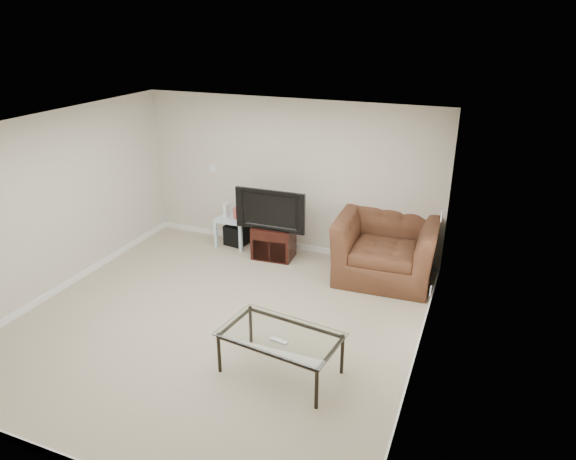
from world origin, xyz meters
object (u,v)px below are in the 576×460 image
at_px(side_table, 235,231).
at_px(television, 273,208).
at_px(tv_stand, 274,242).
at_px(coffee_table, 280,353).
at_px(subwoofer, 237,234).
at_px(recliner, 387,238).

bearing_deg(side_table, television, -17.17).
height_order(tv_stand, coffee_table, tv_stand).
distance_m(side_table, subwoofer, 0.08).
relative_size(recliner, coffee_table, 1.14).
height_order(television, subwoofer, television).
bearing_deg(coffee_table, side_table, 125.36).
bearing_deg(subwoofer, tv_stand, -17.45).
distance_m(side_table, coffee_table, 3.56).
relative_size(tv_stand, coffee_table, 0.50).
bearing_deg(television, coffee_table, -66.53).
bearing_deg(recliner, subwoofer, 171.80).
bearing_deg(coffee_table, television, 114.93).
height_order(television, recliner, recliner).
height_order(tv_stand, recliner, recliner).
bearing_deg(television, tv_stand, 92.56).
distance_m(tv_stand, television, 0.60).
bearing_deg(tv_stand, television, -90.00).
bearing_deg(side_table, tv_stand, -15.51).
xyz_separation_m(tv_stand, side_table, (-0.83, 0.23, -0.02)).
xyz_separation_m(television, side_table, (-0.83, 0.26, -0.61)).
relative_size(side_table, coffee_table, 0.41).
height_order(tv_stand, side_table, tv_stand).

